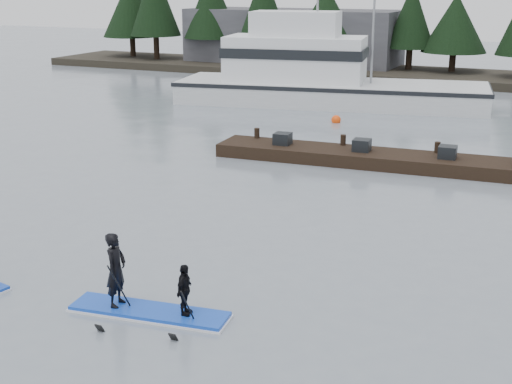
% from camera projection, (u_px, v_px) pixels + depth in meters
% --- Properties ---
extents(ground, '(160.00, 160.00, 0.00)m').
position_uv_depth(ground, '(153.00, 300.00, 17.27)').
color(ground, slate).
rests_on(ground, ground).
extents(far_shore, '(70.00, 8.00, 0.60)m').
position_uv_depth(far_shore, '(454.00, 78.00, 53.75)').
color(far_shore, '#2D281E').
rests_on(far_shore, ground).
extents(treeline, '(60.00, 4.00, 8.00)m').
position_uv_depth(treeline, '(454.00, 82.00, 53.84)').
color(treeline, black).
rests_on(treeline, ground).
extents(waterfront_building, '(18.00, 6.00, 5.00)m').
position_uv_depth(waterfront_building, '(292.00, 40.00, 60.45)').
color(waterfront_building, '#4C4C51').
rests_on(waterfront_building, ground).
extents(fishing_boat_large, '(19.40, 8.44, 10.47)m').
position_uv_depth(fishing_boat_large, '(321.00, 91.00, 44.12)').
color(fishing_boat_large, silver).
rests_on(fishing_boat_large, ground).
extents(floating_dock, '(16.51, 3.24, 0.55)m').
position_uv_depth(floating_dock, '(409.00, 161.00, 29.23)').
color(floating_dock, black).
rests_on(floating_dock, ground).
extents(buoy_b, '(0.52, 0.52, 0.52)m').
position_uv_depth(buoy_b, '(336.00, 122.00, 38.55)').
color(buoy_b, '#FF480C').
rests_on(buoy_b, ground).
extents(buoy_a, '(0.50, 0.50, 0.50)m').
position_uv_depth(buoy_a, '(183.00, 99.00, 45.91)').
color(buoy_a, '#FF480C').
rests_on(buoy_a, ground).
extents(paddleboard_duo, '(3.83, 1.47, 2.38)m').
position_uv_depth(paddleboard_duo, '(143.00, 290.00, 16.40)').
color(paddleboard_duo, blue).
rests_on(paddleboard_duo, ground).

